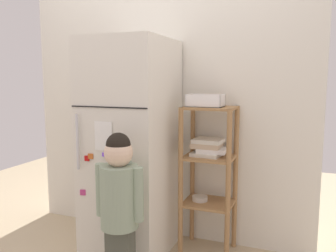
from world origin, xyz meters
The scene contains 6 objects.
ground_plane centered at (0.00, 0.00, 0.00)m, with size 6.00×6.00×0.00m, color tan.
kitchen_wall_back centered at (0.00, 0.38, 1.06)m, with size 2.46×0.03×2.12m, color silver.
refrigerator centered at (-0.12, 0.02, 0.81)m, with size 0.58×0.69×1.62m.
child_standing centered at (0.05, -0.48, 0.61)m, with size 0.32×0.24×1.01m.
pantry_shelf_unit centered at (0.44, 0.19, 0.70)m, with size 0.39×0.33×1.13m.
fruit_bin centered at (0.41, 0.17, 1.16)m, with size 0.26×0.18×0.09m.
Camera 1 is at (1.06, -2.28, 1.32)m, focal length 36.70 mm.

